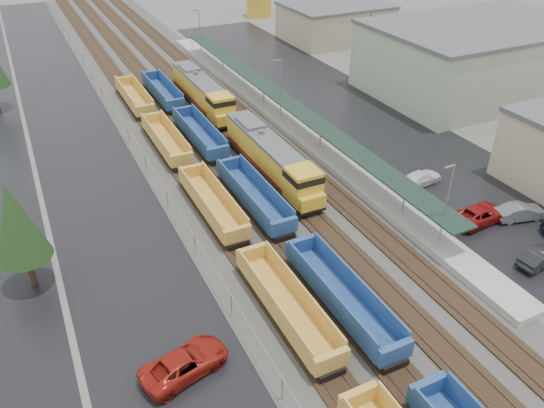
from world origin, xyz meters
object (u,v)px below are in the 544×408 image
Objects in this scene: well_string_blue at (292,240)px; locomotive_lead at (272,158)px; parked_car_east_a at (541,256)px; parked_car_east_b at (480,214)px; parked_car_west_c at (185,363)px; parked_car_east_c at (421,178)px; locomotive_trail at (203,93)px; well_string_yellow at (244,248)px; storage_tank at (259,3)px; parked_car_east_e at (520,212)px.

locomotive_lead is at bearing 71.59° from well_string_blue.
parked_car_east_b is (0.02, 6.80, 0.03)m from parked_car_east_a.
parked_car_west_c reaches higher than parked_car_east_c.
locomotive_trail is at bearing -36.19° from parked_car_west_c.
locomotive_lead reaches higher than parked_car_east_b.
locomotive_lead is 0.21× the size of well_string_yellow.
parked_car_west_c is 29.92m from parked_car_east_b.
parked_car_west_c is 29.59m from parked_car_east_a.
storage_tank is 0.93× the size of parked_car_west_c.
well_string_blue is (4.00, -0.74, 0.02)m from well_string_yellow.
well_string_yellow reaches higher than parked_car_east_e.
storage_tank is (29.13, 45.55, 0.44)m from locomotive_trail.
locomotive_lead is 4.08× the size of parked_car_east_a.
locomotive_trail is 4.08× the size of parked_car_east_a.
parked_car_east_b is at bearing -100.80° from storage_tank.
parked_car_east_c is at bearing -30.90° from locomotive_lead.
storage_tank reaches higher than well_string_blue.
parked_car_east_e is (33.19, 3.44, -0.04)m from parked_car_west_c.
parked_car_east_a is (29.52, -2.06, -0.06)m from parked_car_west_c.
well_string_blue is 17.83m from parked_car_east_b.
well_string_yellow is 4.07m from well_string_blue.
locomotive_trail is 0.21× the size of well_string_blue.
parked_car_east_b is (-15.68, -82.21, -1.93)m from storage_tank.
locomotive_trail is 45.51m from parked_car_east_a.
well_string_yellow is 16.19× the size of storage_tank.
parked_car_east_e is at bearing -164.87° from parked_car_east_c.
locomotive_lead is 4.01× the size of parked_car_east_e.
locomotive_trail is at bearing 16.96° from parked_car_east_b.
well_string_blue is 14.71m from parked_car_west_c.
well_string_yellow is (-8.00, -11.28, -1.15)m from locomotive_lead.
parked_car_west_c is (-12.09, -8.38, -0.34)m from well_string_blue.
parked_car_east_e is (3.98, -9.11, 0.07)m from parked_car_east_c.
well_string_blue is at bearing -112.86° from storage_tank.
parked_car_west_c is at bearing -145.28° from well_string_blue.
parked_car_west_c reaches higher than parked_car_east_a.
well_string_blue reaches higher than well_string_yellow.
parked_car_east_c is at bearing -0.73° from parked_car_east_b.
parked_car_west_c is at bearing 78.68° from parked_car_east_a.
well_string_yellow is at bearing 91.59° from parked_car_east_e.
storage_tank is at bearing 66.36° from locomotive_lead.
locomotive_lead reaches higher than parked_car_east_c.
locomotive_trail reaches higher than well_string_blue.
parked_car_east_b is (29.54, 4.74, -0.02)m from parked_car_west_c.
locomotive_lead is 72.64m from storage_tank.
parked_car_east_e is (3.65, -1.30, -0.02)m from parked_car_east_b.
locomotive_lead reaches higher than parked_car_east_a.
storage_tank is 0.96× the size of parked_car_east_b.
well_string_yellow is 18.21× the size of parked_car_east_c.
well_string_blue is at bearing -108.41° from locomotive_lead.
parked_car_east_a is (21.43, -11.18, -0.37)m from well_string_yellow.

